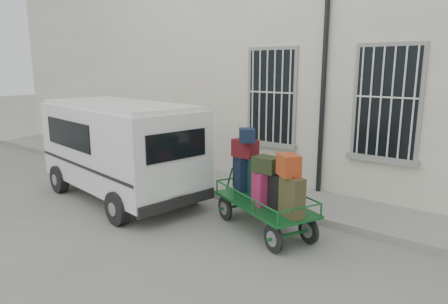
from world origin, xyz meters
The scene contains 5 objects.
ground centered at (0.00, 0.00, 0.00)m, with size 80.00×80.00×0.00m, color slate.
building centered at (0.00, 5.50, 3.00)m, with size 24.00×5.15×6.00m.
sidewalk centered at (0.00, 2.20, 0.07)m, with size 24.00×1.70×0.15m, color gray.
luggage_cart centered at (0.98, 0.51, 0.87)m, with size 2.47×1.71×1.83m.
van centered at (-2.60, 0.10, 1.25)m, with size 4.56×2.46×2.19m.
Camera 1 is at (4.70, -5.37, 2.94)m, focal length 32.00 mm.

